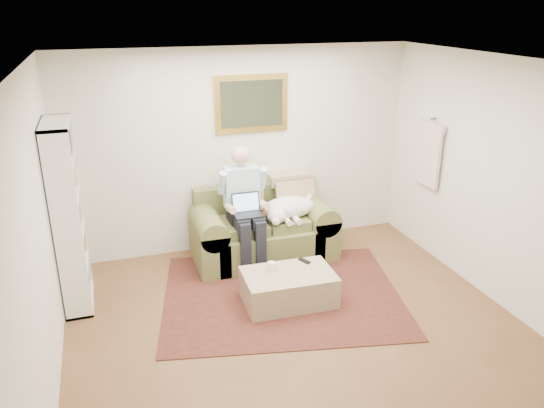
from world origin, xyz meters
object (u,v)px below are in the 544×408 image
bookshelf (68,217)px  seated_man (246,210)px  sleeping_dog (289,207)px  ottoman (288,288)px  sofa (263,235)px  coffee_mug (271,266)px  laptop (247,209)px

bookshelf → seated_man: bearing=7.4°
sleeping_dog → ottoman: (-0.38, -1.07, -0.50)m
sofa → sleeping_dog: bearing=-15.7°
sleeping_dog → ottoman: sleeping_dog is taller
coffee_mug → bookshelf: size_ratio=0.05×
seated_man → laptop: size_ratio=4.33×
sofa → seated_man: 0.54m
coffee_mug → bookshelf: 2.20m
sofa → bookshelf: bearing=-169.4°
laptop → bookshelf: size_ratio=0.17×
ottoman → seated_man: bearing=101.2°
seated_man → bookshelf: (-1.98, -0.26, 0.26)m
coffee_mug → bookshelf: bearing=162.9°
ottoman → laptop: bearing=102.0°
sofa → bookshelf: size_ratio=0.88×
laptop → coffee_mug: 0.89m
bookshelf → laptop: bearing=5.5°
sofa → ottoman: bearing=-93.4°
sleeping_dog → coffee_mug: (-0.54, -0.95, -0.27)m
sleeping_dog → ottoman: 1.24m
sofa → bookshelf: (-2.25, -0.42, 0.70)m
sleeping_dog → coffee_mug: 1.13m
seated_man → coffee_mug: (0.04, -0.88, -0.34)m
ottoman → coffee_mug: 0.30m
laptop → sofa: bearing=41.0°
sofa → coffee_mug: (-0.22, -1.04, 0.10)m
ottoman → sleeping_dog: bearing=70.2°
seated_man → laptop: 0.08m
seated_man → laptop: bearing=-90.0°
seated_man → sleeping_dog: bearing=7.1°
laptop → bookshelf: 2.00m
seated_man → bookshelf: 2.01m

